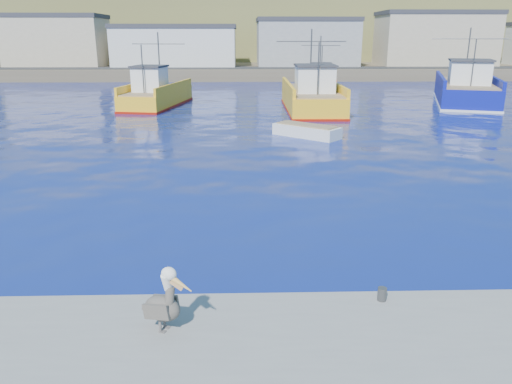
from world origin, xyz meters
TOP-DOWN VIEW (x-y plane):
  - ground at (0.00, 0.00)m, footprint 260.00×260.00m
  - dock_bollards at (0.60, -3.40)m, footprint 36.20×0.20m
  - far_shore at (0.00, 109.20)m, footprint 200.00×81.00m
  - trawler_yellow_a at (-7.68, 32.31)m, footprint 5.40×11.12m
  - trawler_yellow_b at (5.89, 29.33)m, footprint 5.92×12.54m
  - trawler_blue at (20.95, 33.87)m, footprint 9.04×14.83m
  - boat_orange at (8.54, 42.44)m, footprint 4.23×8.34m
  - skiff_mid at (4.02, 17.73)m, footprint 4.20×3.96m
  - skiff_far at (25.99, 39.92)m, footprint 2.52×4.13m
  - pelican at (-1.55, -4.42)m, footprint 1.09×0.69m

SIDE VIEW (x-z plane):
  - ground at x=0.00m, z-range 0.00..0.00m
  - skiff_far at x=25.99m, z-range -0.15..0.69m
  - skiff_mid at x=4.02m, z-range -0.17..0.76m
  - dock_bollards at x=0.60m, z-range 0.50..0.80m
  - trawler_yellow_a at x=-7.68m, z-range -2.21..4.22m
  - boat_orange at x=8.54m, z-range -2.01..4.05m
  - pelican at x=-1.55m, z-range 0.40..1.77m
  - trawler_yellow_b at x=5.89m, z-range -2.23..4.44m
  - trawler_blue at x=20.95m, z-range -2.24..4.62m
  - far_shore at x=0.00m, z-range -3.02..20.98m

